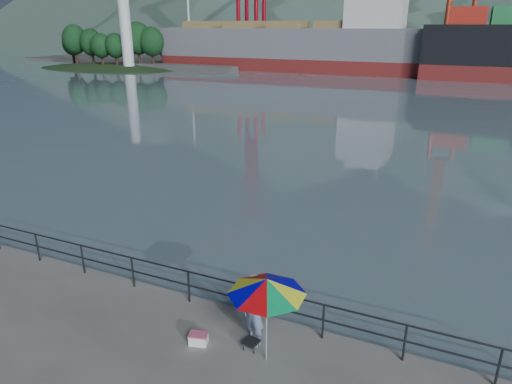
# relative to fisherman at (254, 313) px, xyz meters

# --- Properties ---
(harbor_water) EXTENTS (500.00, 280.00, 0.00)m
(harbor_water) POSITION_rel_fisherman_xyz_m (-3.47, 129.17, -0.88)
(harbor_water) COLOR slate
(harbor_water) RESTS_ON ground
(far_dock) EXTENTS (200.00, 40.00, 0.40)m
(far_dock) POSITION_rel_fisherman_xyz_m (6.53, 92.17, -0.88)
(far_dock) COLOR #514F4C
(far_dock) RESTS_ON ground
(guardrail) EXTENTS (22.00, 0.06, 1.03)m
(guardrail) POSITION_rel_fisherman_xyz_m (-3.47, 0.87, -0.36)
(guardrail) COLOR #2D3033
(guardrail) RESTS_ON ground
(lighthouse_islet) EXTENTS (48.00, 26.40, 19.20)m
(lighthouse_islet) POSITION_rel_fisherman_xyz_m (-58.44, 61.16, -0.62)
(lighthouse_islet) COLOR #263F1E
(lighthouse_islet) RESTS_ON ground
(fisherman) EXTENTS (0.75, 0.61, 1.76)m
(fisherman) POSITION_rel_fisherman_xyz_m (0.00, 0.00, 0.00)
(fisherman) COLOR navy
(fisherman) RESTS_ON ground
(beach_umbrella) EXTENTS (2.38, 2.38, 2.24)m
(beach_umbrella) POSITION_rel_fisherman_xyz_m (0.53, -0.48, 1.17)
(beach_umbrella) COLOR white
(beach_umbrella) RESTS_ON ground
(folding_stool) EXTENTS (0.41, 0.41, 0.23)m
(folding_stool) POSITION_rel_fisherman_xyz_m (0.03, -0.26, -0.75)
(folding_stool) COLOR black
(folding_stool) RESTS_ON ground
(cooler_bag) EXTENTS (0.51, 0.41, 0.26)m
(cooler_bag) POSITION_rel_fisherman_xyz_m (-1.27, -0.63, -0.75)
(cooler_bag) COLOR white
(cooler_bag) RESTS_ON ground
(fishing_rod) EXTENTS (0.55, 1.47, 1.10)m
(fishing_rod) POSITION_rel_fisherman_xyz_m (-0.31, 1.14, -0.88)
(fishing_rod) COLOR black
(fishing_rod) RESTS_ON ground
(bulk_carrier) EXTENTS (48.01, 8.31, 14.50)m
(bulk_carrier) POSITION_rel_fisherman_xyz_m (-24.19, 71.42, 3.30)
(bulk_carrier) COLOR maroon
(bulk_carrier) RESTS_ON ground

